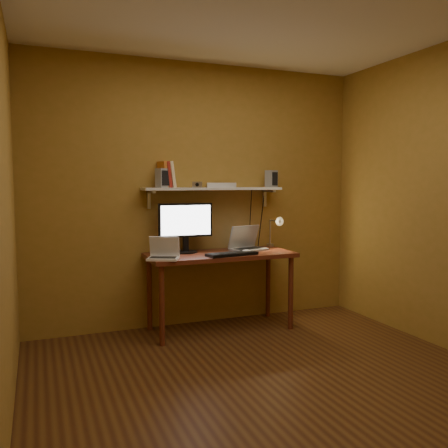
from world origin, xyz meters
name	(u,v)px	position (x,y,z in m)	size (l,w,h in m)	color
room	(274,200)	(0.00, 0.00, 1.30)	(3.44, 3.24, 2.64)	#5A3717
desk	(220,262)	(0.10, 1.28, 0.66)	(1.40, 0.60, 0.75)	#5E2A16
wall_shelf	(213,189)	(0.10, 1.47, 1.36)	(1.40, 0.25, 0.21)	white
monitor	(186,225)	(-0.20, 1.42, 1.02)	(0.53, 0.23, 0.48)	black
laptop	(246,244)	(0.42, 1.37, 0.82)	(0.39, 0.32, 0.25)	gray
netbook	(164,253)	(-0.50, 1.12, 0.81)	(0.32, 0.28, 0.20)	white
keyboard	(232,254)	(0.15, 1.09, 0.76)	(0.49, 0.16, 0.03)	black
mouse	(246,251)	(0.32, 1.15, 0.77)	(0.11, 0.07, 0.04)	white
desk_lamp	(275,228)	(0.76, 1.41, 0.96)	(0.09, 0.23, 0.38)	silver
speaker_left	(162,178)	(-0.41, 1.46, 1.47)	(0.10, 0.10, 0.18)	gray
speaker_right	(271,179)	(0.74, 1.47, 1.46)	(0.10, 0.10, 0.17)	gray
books	(166,175)	(-0.36, 1.50, 1.50)	(0.15, 0.18, 0.25)	#CB6B24
shelf_camera	(197,185)	(-0.09, 1.40, 1.40)	(0.10, 0.06, 0.06)	silver
router	(221,185)	(0.19, 1.48, 1.40)	(0.28, 0.19, 0.05)	white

